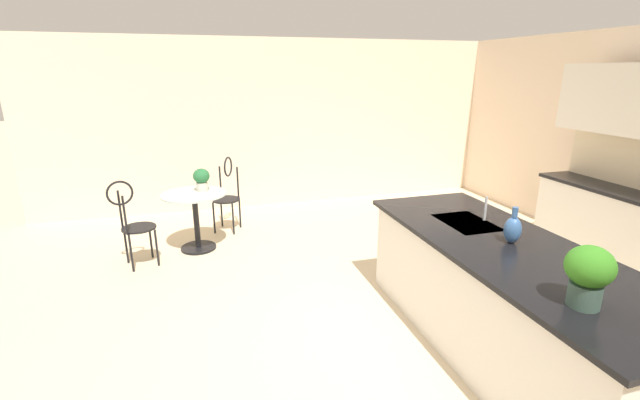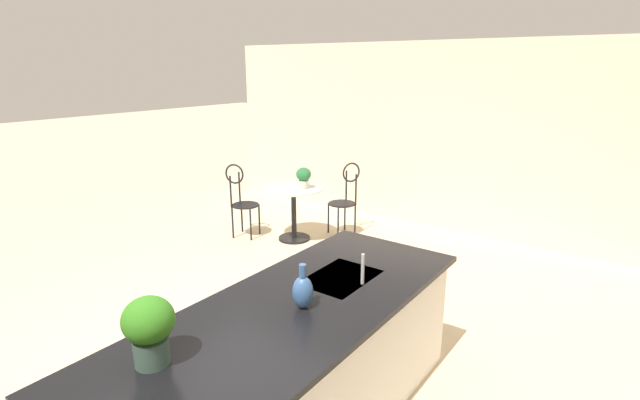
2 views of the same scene
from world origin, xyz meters
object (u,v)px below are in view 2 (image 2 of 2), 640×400
chair_by_island (241,197)px  potted_plant_counter_far (149,327)px  bistro_table (294,209)px  chair_near_window (345,195)px  vase_on_counter (303,291)px  potted_plant_on_table (304,176)px

chair_by_island → potted_plant_counter_far: bearing=39.6°
bistro_table → chair_near_window: 0.77m
chair_by_island → potted_plant_counter_far: 4.42m
chair_near_window → vase_on_counter: 3.94m
chair_near_window → potted_plant_on_table: chair_near_window is taller
potted_plant_on_table → chair_near_window: bearing=147.3°
potted_plant_on_table → vase_on_counter: bearing=37.9°
chair_by_island → potted_plant_on_table: 0.96m
bistro_table → vase_on_counter: 3.70m
potted_plant_on_table → potted_plant_counter_far: size_ratio=0.79×
chair_near_window → chair_by_island: size_ratio=1.00×
bistro_table → vase_on_counter: (2.80, 2.36, 0.58)m
bistro_table → chair_near_window: chair_near_window is taller
potted_plant_counter_far → vase_on_counter: potted_plant_counter_far is taller
chair_by_island → vase_on_counter: 3.96m
chair_by_island → potted_plant_on_table: (-0.41, 0.80, 0.33)m
chair_by_island → vase_on_counter: (2.48, 3.05, 0.46)m
bistro_table → chair_by_island: size_ratio=0.77×
chair_near_window → bistro_table: bearing=-35.7°
bistro_table → potted_plant_counter_far: 4.30m
bistro_table → potted_plant_counter_far: potted_plant_counter_far is taller
bistro_table → chair_by_island: 0.77m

